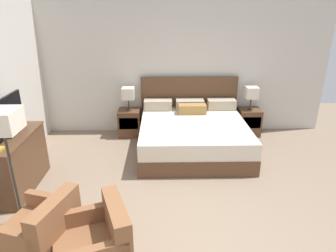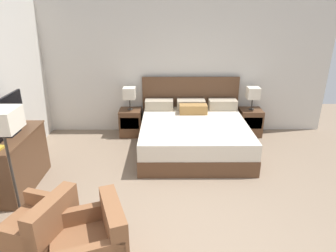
{
  "view_description": "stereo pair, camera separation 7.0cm",
  "coord_description": "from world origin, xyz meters",
  "px_view_note": "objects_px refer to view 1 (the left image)",
  "views": [
    {
      "loc": [
        -0.19,
        -2.37,
        2.51
      ],
      "look_at": [
        -0.1,
        2.05,
        0.75
      ],
      "focal_mm": 32.0,
      "sensor_mm": 36.0,
      "label": 1
    },
    {
      "loc": [
        -0.12,
        -2.38,
        2.51
      ],
      "look_at": [
        -0.1,
        2.05,
        0.75
      ],
      "focal_mm": 32.0,
      "sensor_mm": 36.0,
      "label": 2
    }
  ],
  "objects_px": {
    "nightstand_left": "(130,123)",
    "nightstand_right": "(249,122)",
    "dresser": "(14,162)",
    "armchair_by_window": "(40,235)",
    "armchair_companion": "(96,249)",
    "table_lamp_right": "(252,93)",
    "tv": "(7,118)",
    "floor_lamp": "(3,129)",
    "bed": "(193,134)",
    "table_lamp_left": "(128,94)"
  },
  "relations": [
    {
      "from": "table_lamp_left",
      "to": "tv",
      "type": "relative_size",
      "value": 0.51
    },
    {
      "from": "armchair_companion",
      "to": "floor_lamp",
      "type": "relative_size",
      "value": 0.59
    },
    {
      "from": "armchair_by_window",
      "to": "nightstand_left",
      "type": "bearing_deg",
      "value": 79.52
    },
    {
      "from": "table_lamp_right",
      "to": "dresser",
      "type": "height_order",
      "value": "table_lamp_right"
    },
    {
      "from": "dresser",
      "to": "armchair_companion",
      "type": "xyz_separation_m",
      "value": [
        1.47,
        -1.55,
        -0.14
      ]
    },
    {
      "from": "nightstand_right",
      "to": "dresser",
      "type": "xyz_separation_m",
      "value": [
        -3.96,
        -1.97,
        0.15
      ]
    },
    {
      "from": "bed",
      "to": "nightstand_right",
      "type": "bearing_deg",
      "value": 29.27
    },
    {
      "from": "table_lamp_left",
      "to": "floor_lamp",
      "type": "relative_size",
      "value": 0.32
    },
    {
      "from": "nightstand_right",
      "to": "floor_lamp",
      "type": "distance_m",
      "value": 4.61
    },
    {
      "from": "table_lamp_right",
      "to": "armchair_by_window",
      "type": "distance_m",
      "value": 4.58
    },
    {
      "from": "table_lamp_right",
      "to": "tv",
      "type": "xyz_separation_m",
      "value": [
        -3.96,
        -1.92,
        0.2
      ]
    },
    {
      "from": "nightstand_right",
      "to": "table_lamp_right",
      "type": "distance_m",
      "value": 0.62
    },
    {
      "from": "dresser",
      "to": "armchair_by_window",
      "type": "relative_size",
      "value": 1.42
    },
    {
      "from": "nightstand_left",
      "to": "tv",
      "type": "height_order",
      "value": "tv"
    },
    {
      "from": "bed",
      "to": "floor_lamp",
      "type": "distance_m",
      "value": 3.24
    },
    {
      "from": "armchair_companion",
      "to": "floor_lamp",
      "type": "bearing_deg",
      "value": 144.43
    },
    {
      "from": "dresser",
      "to": "nightstand_right",
      "type": "bearing_deg",
      "value": 26.47
    },
    {
      "from": "nightstand_right",
      "to": "table_lamp_left",
      "type": "distance_m",
      "value": 2.57
    },
    {
      "from": "nightstand_left",
      "to": "dresser",
      "type": "distance_m",
      "value": 2.46
    },
    {
      "from": "nightstand_left",
      "to": "nightstand_right",
      "type": "relative_size",
      "value": 1.0
    },
    {
      "from": "bed",
      "to": "nightstand_left",
      "type": "height_order",
      "value": "bed"
    },
    {
      "from": "nightstand_left",
      "to": "dresser",
      "type": "relative_size",
      "value": 0.45
    },
    {
      "from": "floor_lamp",
      "to": "nightstand_left",
      "type": "bearing_deg",
      "value": 68.52
    },
    {
      "from": "bed",
      "to": "floor_lamp",
      "type": "bearing_deg",
      "value": -138.68
    },
    {
      "from": "bed",
      "to": "nightstand_left",
      "type": "bearing_deg",
      "value": 150.74
    },
    {
      "from": "bed",
      "to": "armchair_companion",
      "type": "xyz_separation_m",
      "value": [
        -1.24,
        -2.82,
        -0.03
      ]
    },
    {
      "from": "nightstand_left",
      "to": "armchair_companion",
      "type": "relative_size",
      "value": 0.63
    },
    {
      "from": "tv",
      "to": "armchair_by_window",
      "type": "distance_m",
      "value": 1.82
    },
    {
      "from": "bed",
      "to": "table_lamp_right",
      "type": "xyz_separation_m",
      "value": [
        1.25,
        0.7,
        0.58
      ]
    },
    {
      "from": "nightstand_right",
      "to": "table_lamp_right",
      "type": "relative_size",
      "value": 1.18
    },
    {
      "from": "table_lamp_left",
      "to": "floor_lamp",
      "type": "height_order",
      "value": "floor_lamp"
    },
    {
      "from": "armchair_by_window",
      "to": "table_lamp_left",
      "type": "bearing_deg",
      "value": 79.52
    },
    {
      "from": "dresser",
      "to": "floor_lamp",
      "type": "relative_size",
      "value": 0.83
    },
    {
      "from": "nightstand_left",
      "to": "floor_lamp",
      "type": "height_order",
      "value": "floor_lamp"
    },
    {
      "from": "table_lamp_left",
      "to": "dresser",
      "type": "xyz_separation_m",
      "value": [
        -1.47,
        -1.97,
        -0.47
      ]
    },
    {
      "from": "nightstand_left",
      "to": "table_lamp_left",
      "type": "distance_m",
      "value": 0.62
    },
    {
      "from": "nightstand_left",
      "to": "table_lamp_right",
      "type": "relative_size",
      "value": 1.18
    },
    {
      "from": "armchair_companion",
      "to": "bed",
      "type": "bearing_deg",
      "value": 66.32
    },
    {
      "from": "armchair_by_window",
      "to": "armchair_companion",
      "type": "bearing_deg",
      "value": -18.47
    },
    {
      "from": "nightstand_left",
      "to": "tv",
      "type": "relative_size",
      "value": 0.61
    },
    {
      "from": "table_lamp_right",
      "to": "armchair_companion",
      "type": "distance_m",
      "value": 4.35
    },
    {
      "from": "nightstand_left",
      "to": "nightstand_right",
      "type": "xyz_separation_m",
      "value": [
        2.49,
        0.0,
        0.0
      ]
    },
    {
      "from": "nightstand_left",
      "to": "armchair_by_window",
      "type": "height_order",
      "value": "armchair_by_window"
    },
    {
      "from": "bed",
      "to": "floor_lamp",
      "type": "height_order",
      "value": "floor_lamp"
    },
    {
      "from": "table_lamp_right",
      "to": "floor_lamp",
      "type": "bearing_deg",
      "value": -142.46
    },
    {
      "from": "table_lamp_right",
      "to": "bed",
      "type": "bearing_deg",
      "value": -150.68
    },
    {
      "from": "armchair_companion",
      "to": "table_lamp_left",
      "type": "bearing_deg",
      "value": 90.14
    },
    {
      "from": "bed",
      "to": "armchair_by_window",
      "type": "relative_size",
      "value": 2.32
    },
    {
      "from": "nightstand_right",
      "to": "floor_lamp",
      "type": "bearing_deg",
      "value": -142.48
    },
    {
      "from": "armchair_companion",
      "to": "table_lamp_right",
      "type": "bearing_deg",
      "value": 54.81
    }
  ]
}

